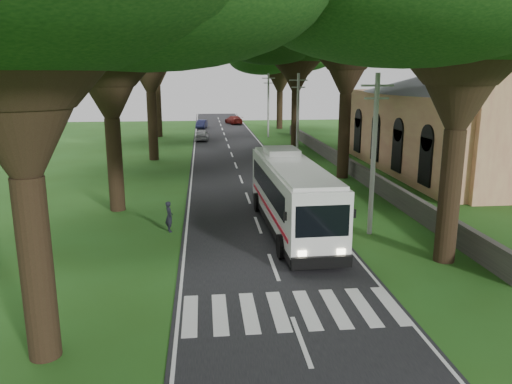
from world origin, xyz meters
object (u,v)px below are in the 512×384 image
pole_far (268,104)px  distant_car_c (234,120)px  pole_near (374,152)px  distant_car_a (202,135)px  pole_mid (298,118)px  church (458,112)px  distant_car_b (202,124)px  pedestrian (169,216)px  coach_bus (292,194)px

pole_far → distant_car_c: size_ratio=1.76×
pole_near → distant_car_a: (-8.48, 37.36, -3.49)m
pole_mid → pole_far: size_ratio=1.00×
church → pole_far: 27.41m
distant_car_b → pedestrian: pedestrian is taller
pole_near → pole_far: 40.00m
coach_bus → distant_car_a: bearing=95.7°
church → pole_near: bearing=-128.5°
church → distant_car_a: size_ratio=6.20×
distant_car_a → distant_car_c: size_ratio=0.85×
church → pole_mid: 13.16m
pole_far → distant_car_a: bearing=-162.7°
church → distant_car_c: bearing=110.6°
pole_far → pedestrian: pole_far is taller
church → pole_far: (-12.36, 24.45, -0.73)m
distant_car_c → church: bearing=95.1°
pole_far → pole_mid: bearing=-90.0°
pole_mid → distant_car_b: 32.82m
distant_car_a → pedestrian: 35.95m
pole_near → coach_bus: (-3.86, 1.10, -2.27)m
pole_near → pedestrian: pole_near is taller
distant_car_b → distant_car_c: size_ratio=0.82×
pole_mid → coach_bus: (-3.86, -18.90, -2.27)m
pole_far → coach_bus: pole_far is taller
distant_car_c → pole_near: bearing=77.9°
pole_mid → coach_bus: bearing=-101.5°
pole_mid → pedestrian: (-10.16, -18.56, -3.38)m
church → pole_near: (-12.36, -15.55, -0.73)m
pole_near → pole_mid: bearing=90.0°
coach_bus → pole_far: bearing=82.7°
distant_car_c → pedestrian: size_ratio=2.83×
church → distant_car_c: 44.88m
distant_car_b → pole_near: bearing=-72.5°
pole_near → pole_far: size_ratio=1.00×
distant_car_c → pole_far: bearing=85.5°
church → pole_far: size_ratio=3.00×
distant_car_b → distant_car_c: (5.16, 5.87, 0.05)m
pole_mid → distant_car_b: bearing=105.1°
church → pedestrian: 26.89m
distant_car_b → distant_car_c: distant_car_c is taller
pole_mid → distant_car_b: size_ratio=2.16×
pole_near → pole_mid: size_ratio=1.00×
church → coach_bus: bearing=-138.3°
pole_near → pole_far: (0.00, 40.00, 0.00)m
distant_car_b → pole_far: bearing=-45.4°
pole_near → coach_bus: pole_near is taller
pole_near → pole_far: same height
coach_bus → pedestrian: coach_bus is taller
distant_car_a → distant_car_c: same height
pole_near → pedestrian: size_ratio=4.99×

